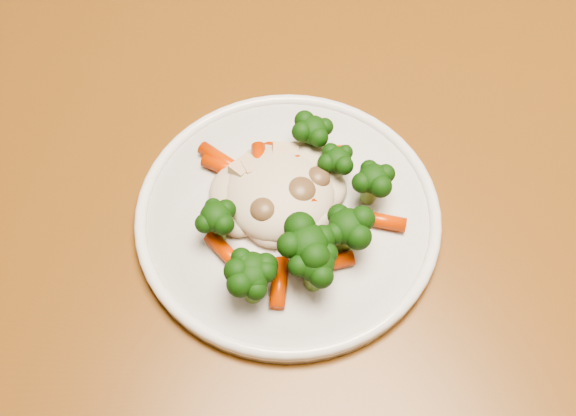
{
  "coord_description": "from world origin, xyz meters",
  "views": [
    {
      "loc": [
        0.07,
        -0.18,
        1.27
      ],
      "look_at": [
        0.22,
        0.09,
        0.77
      ],
      "focal_mm": 45.0,
      "sensor_mm": 36.0,
      "label": 1
    }
  ],
  "objects": [
    {
      "name": "dining_table",
      "position": [
        0.31,
        0.05,
        0.66
      ],
      "size": [
        1.41,
        1.08,
        0.75
      ],
      "rotation": [
        0.0,
        0.0,
        -0.19
      ],
      "color": "brown",
      "rests_on": "ground"
    },
    {
      "name": "plate",
      "position": [
        0.22,
        0.09,
        0.76
      ],
      "size": [
        0.25,
        0.25,
        0.01
      ],
      "primitive_type": "cylinder",
      "color": "silver",
      "rests_on": "dining_table"
    },
    {
      "name": "meal",
      "position": [
        0.22,
        0.08,
        0.78
      ],
      "size": [
        0.17,
        0.18,
        0.05
      ],
      "color": "beige",
      "rests_on": "plate"
    }
  ]
}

